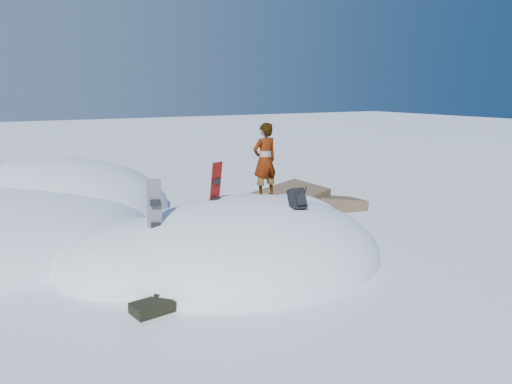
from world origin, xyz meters
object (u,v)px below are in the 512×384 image
snowboard_dark (155,217)px  backpack (298,199)px  snowboard_red (215,192)px  person (265,160)px

snowboard_dark → backpack: (3.13, -0.99, 0.24)m
snowboard_dark → backpack: size_ratio=2.92×
snowboard_red → person: bearing=-10.7°
snowboard_red → backpack: bearing=-60.1°
backpack → person: 1.71m
snowboard_dark → person: 3.35m
snowboard_red → snowboard_dark: snowboard_red is taller
person → backpack: bearing=83.7°
snowboard_red → person: 1.62m
snowboard_dark → backpack: snowboard_dark is taller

